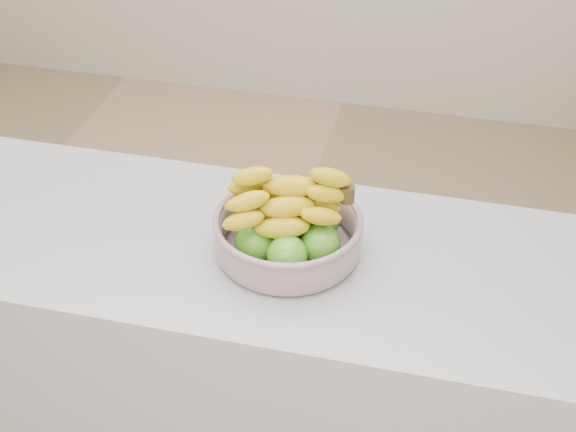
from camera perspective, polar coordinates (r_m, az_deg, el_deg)
ground at (r=2.73m, az=-3.95°, el=-11.83°), size 4.00×4.00×0.00m
counter at (r=2.18m, az=-7.17°, el=-10.65°), size 2.00×0.60×0.90m
fruit_bowl at (r=1.77m, az=-0.01°, el=-0.95°), size 0.33×0.33×0.20m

